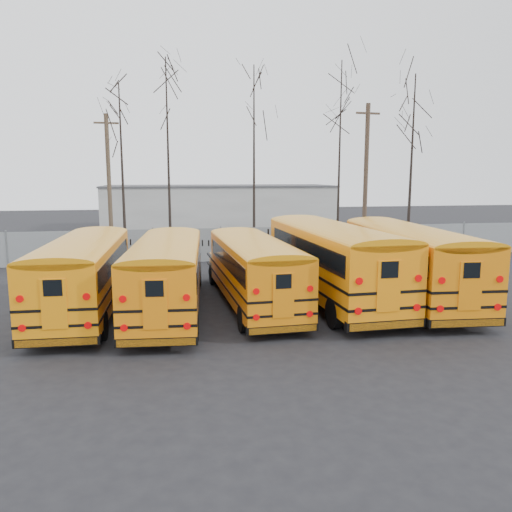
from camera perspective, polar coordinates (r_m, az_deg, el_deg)
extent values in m
plane|color=black|center=(18.58, 0.07, -6.81)|extent=(120.00, 120.00, 0.00)
cube|color=gray|center=(30.02, -4.03, 1.31)|extent=(40.00, 0.04, 2.00)
cube|color=beige|center=(49.94, -4.26, 5.63)|extent=(22.00, 8.00, 4.00)
cylinder|color=black|center=(16.97, -24.35, -7.57)|extent=(0.29, 0.95, 0.94)
cylinder|color=black|center=(16.52, -17.19, -7.60)|extent=(0.29, 0.95, 0.94)
cylinder|color=black|center=(24.44, -19.39, -2.30)|extent=(0.29, 0.95, 0.94)
cylinder|color=black|center=(24.12, -14.43, -2.21)|extent=(0.29, 0.95, 0.94)
cube|color=orange|center=(19.36, -19.12, -1.88)|extent=(2.61, 8.80, 2.21)
cube|color=orange|center=(24.49, -16.87, -1.02)|extent=(2.16, 1.66, 0.94)
cube|color=black|center=(19.10, -19.30, -0.53)|extent=(2.62, 7.87, 0.66)
cube|color=black|center=(20.27, -18.61, -3.34)|extent=(2.69, 10.42, 0.08)
cube|color=black|center=(20.17, -18.68, -2.03)|extent=(2.69, 10.42, 0.08)
cube|color=black|center=(15.59, -21.76, -9.05)|extent=(2.41, 0.28, 0.26)
cube|color=black|center=(25.31, -16.57, -1.87)|extent=(2.26, 0.26, 0.24)
cube|color=orange|center=(15.19, -22.10, -5.12)|extent=(0.71, 0.06, 1.46)
cylinder|color=#B20505|center=(15.58, -25.18, -7.47)|extent=(0.21, 0.04, 0.21)
cylinder|color=#B20505|center=(15.16, -18.65, -7.52)|extent=(0.21, 0.04, 0.21)
cylinder|color=#B20505|center=(15.37, -25.39, -4.45)|extent=(0.21, 0.04, 0.21)
cylinder|color=#B20505|center=(14.95, -18.82, -4.41)|extent=(0.21, 0.04, 0.21)
cylinder|color=black|center=(16.06, -14.64, -7.99)|extent=(0.33, 0.95, 0.93)
cylinder|color=black|center=(15.86, -7.06, -7.97)|extent=(0.33, 0.95, 0.93)
cylinder|color=black|center=(23.56, -11.73, -2.39)|extent=(0.33, 0.95, 0.93)
cylinder|color=black|center=(23.43, -6.61, -2.32)|extent=(0.33, 0.95, 0.93)
cube|color=orange|center=(18.58, -10.15, -2.02)|extent=(3.01, 8.80, 2.18)
cube|color=orange|center=(23.70, -9.16, -1.10)|extent=(2.21, 1.74, 0.93)
cube|color=black|center=(18.31, -10.24, -0.63)|extent=(2.97, 7.88, 0.65)
cube|color=black|center=(19.49, -9.91, -3.51)|extent=(3.16, 10.39, 0.08)
cube|color=black|center=(19.39, -9.95, -2.17)|extent=(3.16, 10.39, 0.08)
cube|color=black|center=(14.80, -11.29, -9.55)|extent=(2.39, 0.39, 0.26)
cube|color=black|center=(24.53, -9.03, -1.96)|extent=(2.24, 0.36, 0.24)
cube|color=orange|center=(14.38, -11.47, -5.47)|extent=(0.70, 0.09, 1.44)
cylinder|color=#B20505|center=(14.66, -14.86, -7.95)|extent=(0.21, 0.05, 0.20)
cylinder|color=#B20505|center=(14.48, -7.88, -7.94)|extent=(0.21, 0.05, 0.20)
cylinder|color=#B20505|center=(14.44, -14.99, -4.78)|extent=(0.21, 0.05, 0.20)
cylinder|color=#B20505|center=(14.26, -7.96, -4.73)|extent=(0.21, 0.05, 0.20)
cylinder|color=black|center=(16.57, -1.48, -7.19)|extent=(0.29, 0.91, 0.90)
cylinder|color=black|center=(17.06, 5.28, -6.74)|extent=(0.29, 0.91, 0.90)
cylinder|color=black|center=(23.83, -4.98, -2.13)|extent=(0.29, 0.91, 0.90)
cylinder|color=black|center=(24.17, -0.19, -1.93)|extent=(0.29, 0.91, 0.90)
cube|color=orange|center=(19.31, -0.20, -1.59)|extent=(2.59, 8.46, 2.12)
cube|color=orange|center=(24.20, -2.71, -0.84)|extent=(2.09, 1.61, 0.90)
cube|color=black|center=(19.05, -0.09, -0.29)|extent=(2.59, 7.56, 0.63)
cube|color=black|center=(20.17, -0.67, -3.01)|extent=(2.67, 10.00, 0.08)
cube|color=black|center=(20.08, -0.67, -1.76)|extent=(2.67, 10.00, 0.08)
cube|color=black|center=(15.72, 3.03, -8.29)|extent=(2.31, 0.29, 0.25)
cube|color=black|center=(24.99, -2.98, -1.68)|extent=(2.17, 0.27, 0.23)
cube|color=orange|center=(15.34, 3.16, -4.55)|extent=(0.68, 0.06, 1.40)
cylinder|color=#B20505|center=(15.29, 0.04, -7.03)|extent=(0.20, 0.04, 0.20)
cylinder|color=#B20505|center=(15.74, 6.17, -6.61)|extent=(0.20, 0.04, 0.20)
cylinder|color=#B20505|center=(15.08, 0.04, -4.07)|extent=(0.20, 0.04, 0.20)
cylinder|color=#B20505|center=(15.53, 6.22, -3.73)|extent=(0.20, 0.04, 0.20)
cylinder|color=black|center=(17.13, 8.94, -6.50)|extent=(0.33, 1.06, 1.05)
cylinder|color=black|center=(18.11, 15.98, -5.88)|extent=(0.33, 1.06, 1.05)
cylinder|color=black|center=(25.32, 1.68, -1.25)|extent=(0.33, 1.06, 1.05)
cylinder|color=black|center=(25.99, 6.76, -1.04)|extent=(0.33, 1.06, 1.05)
cube|color=orange|center=(20.38, 8.65, -0.41)|extent=(3.00, 9.85, 2.47)
cube|color=orange|center=(25.89, 4.03, 0.14)|extent=(2.43, 1.87, 1.05)
cube|color=black|center=(20.11, 8.91, 1.04)|extent=(3.00, 8.80, 0.73)
cube|color=black|center=(21.34, 7.75, -2.03)|extent=(3.10, 11.65, 0.09)
cube|color=black|center=(21.24, 7.78, -0.64)|extent=(3.10, 11.65, 0.09)
cube|color=black|center=(16.43, 14.58, -7.57)|extent=(2.69, 0.34, 0.29)
cube|color=black|center=(26.78, 3.51, -0.80)|extent=(2.52, 0.31, 0.27)
cube|color=orange|center=(16.01, 14.94, -3.36)|extent=(0.79, 0.07, 1.63)
cylinder|color=#B20505|center=(15.75, 11.61, -6.20)|extent=(0.23, 0.05, 0.23)
cylinder|color=#B20505|center=(16.65, 17.92, -5.62)|extent=(0.23, 0.05, 0.23)
cylinder|color=#B20505|center=(15.53, 11.72, -2.84)|extent=(0.23, 0.05, 0.23)
cylinder|color=#B20505|center=(16.44, 18.08, -2.44)|extent=(0.23, 0.05, 0.23)
cylinder|color=black|center=(18.16, 17.70, -5.98)|extent=(0.36, 1.03, 1.01)
cylinder|color=black|center=(19.19, 24.00, -5.54)|extent=(0.36, 1.03, 1.01)
cylinder|color=black|center=(25.98, 10.16, -1.16)|extent=(0.36, 1.03, 1.01)
cylinder|color=black|center=(26.71, 14.89, -1.05)|extent=(0.36, 1.03, 1.01)
cube|color=orange|center=(21.31, 17.13, -0.45)|extent=(3.20, 9.59, 2.38)
cube|color=orange|center=(26.57, 12.35, 0.11)|extent=(2.40, 1.88, 1.01)
cube|color=black|center=(21.05, 17.41, 0.88)|extent=(3.17, 8.58, 0.71)
cube|color=black|center=(22.22, 16.17, -1.95)|extent=(3.36, 11.33, 0.09)
cube|color=black|center=(22.13, 16.23, -0.66)|extent=(3.36, 11.33, 0.09)
cube|color=black|center=(17.54, 22.88, -6.99)|extent=(2.61, 0.41, 0.28)
cube|color=black|center=(27.42, 11.78, -0.78)|extent=(2.44, 0.38, 0.26)
cube|color=orange|center=(17.16, 23.32, -3.17)|extent=(0.76, 0.09, 1.57)
cylinder|color=#B20505|center=(16.86, 20.31, -5.68)|extent=(0.23, 0.06, 0.22)
cylinder|color=#B20505|center=(17.80, 25.90, -5.27)|extent=(0.23, 0.06, 0.22)
cylinder|color=#B20505|center=(16.66, 20.49, -2.64)|extent=(0.23, 0.06, 0.22)
cylinder|color=#B20505|center=(17.60, 26.11, -2.39)|extent=(0.23, 0.06, 0.22)
cylinder|color=#4E3D2C|center=(35.60, -16.44, 7.99)|extent=(0.29, 0.29, 9.16)
cube|color=#4E3D2C|center=(35.76, -16.74, 14.36)|extent=(1.63, 0.27, 0.12)
cylinder|color=#443326|center=(35.81, 12.43, 8.77)|extent=(0.31, 0.31, 9.94)
cube|color=#443326|center=(36.05, 12.68, 15.63)|extent=(1.77, 0.31, 0.13)
cone|color=black|center=(32.16, -15.03, 9.22)|extent=(0.26, 0.26, 10.59)
cone|color=black|center=(34.47, -10.00, 11.14)|extent=(0.26, 0.26, 12.71)
cone|color=black|center=(33.06, -0.23, 10.78)|extent=(0.26, 0.26, 12.03)
cone|color=black|center=(36.35, 9.51, 11.22)|extent=(0.26, 0.26, 12.92)
cone|color=black|center=(38.23, 17.34, 10.26)|extent=(0.26, 0.26, 12.16)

